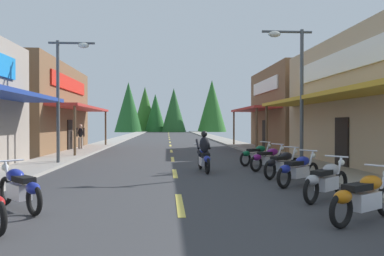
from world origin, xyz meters
name	(u,v)px	position (x,y,z in m)	size (l,w,h in m)	color
ground	(170,144)	(0.00, 34.45, -0.05)	(9.43, 98.90, 0.10)	#38383A
sidewalk_left	(107,143)	(-5.80, 34.45, 0.06)	(2.16, 98.90, 0.12)	#9E9991
sidewalk_right	(231,143)	(5.80, 34.45, 0.06)	(2.16, 98.90, 0.12)	gray
centerline_dashes	(170,142)	(0.00, 37.51, 0.01)	(0.16, 75.57, 0.01)	#E0C64C
storefront_left_far	(22,108)	(-9.99, 25.26, 2.89)	(8.10, 11.76, 5.78)	brown
storefront_right_far	(318,109)	(10.81, 26.40, 2.93)	(9.74, 9.23, 5.86)	brown
streetlamp_left	(65,83)	(-4.79, 16.49, 3.65)	(2.03, 0.30, 5.52)	#474C51
streetlamp_right	(294,77)	(4.80, 14.25, 3.70)	(2.03, 0.30, 5.62)	#474C51
motorcycle_parked_right_1	(364,196)	(3.38, 6.30, 0.49)	(1.89, 1.19, 1.04)	black
motorcycle_parked_right_2	(326,180)	(3.54, 8.32, 0.49)	(1.71, 1.44, 1.04)	black
motorcycle_parked_right_3	(298,169)	(3.60, 10.40, 0.49)	(1.76, 1.38, 1.04)	black
motorcycle_parked_right_4	(282,163)	(3.64, 12.06, 0.49)	(1.72, 1.43, 1.04)	black
motorcycle_parked_right_5	(269,158)	(3.70, 14.01, 0.49)	(1.84, 1.27, 1.04)	black
motorcycle_parked_right_6	(257,154)	(3.68, 15.84, 0.49)	(1.85, 1.25, 1.04)	black
motorcycle_parked_left_2	(19,187)	(-3.42, 7.73, 0.49)	(1.52, 1.65, 1.04)	black
rider_cruising_lead	(204,155)	(1.12, 13.80, 0.66)	(0.61, 2.14, 1.57)	black
pedestrian_browsing	(80,135)	(-6.24, 25.72, 1.05)	(0.57, 0.28, 1.80)	#B2A599
treeline_backdrop	(165,109)	(-0.65, 84.94, 5.24)	(25.11, 12.18, 11.82)	#1F5723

